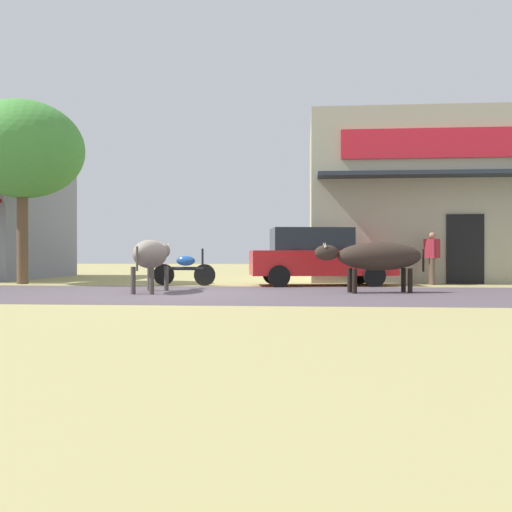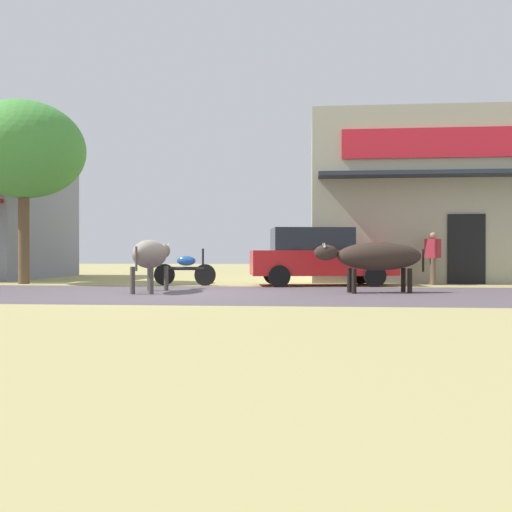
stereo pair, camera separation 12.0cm
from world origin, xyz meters
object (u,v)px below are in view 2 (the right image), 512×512
parked_hatchback_car (319,256)px  cow_far_dark (376,257)px  cow_near_brown (151,255)px  roadside_tree (24,150)px  parked_motorcycle (185,269)px  pedestrian_by_shop (433,254)px

parked_hatchback_car → cow_far_dark: bearing=-67.7°
cow_near_brown → parked_hatchback_car: bearing=40.0°
roadside_tree → parked_motorcycle: (5.08, -0.51, -3.57)m
cow_far_dark → pedestrian_by_shop: 4.28m
roadside_tree → parked_motorcycle: size_ratio=3.01×
roadside_tree → pedestrian_by_shop: roadside_tree is taller
cow_far_dark → pedestrian_by_shop: size_ratio=1.66×
roadside_tree → cow_far_dark: bearing=-17.9°
cow_far_dark → pedestrian_by_shop: (2.05, 3.76, 0.07)m
roadside_tree → cow_near_brown: (4.89, -3.51, -3.15)m
roadside_tree → cow_far_dark: size_ratio=2.14×
parked_hatchback_car → parked_motorcycle: 3.83m
roadside_tree → cow_near_brown: bearing=-35.6°
roadside_tree → parked_motorcycle: bearing=-5.8°
parked_hatchback_car → cow_near_brown: parked_hatchback_car is taller
parked_motorcycle → cow_far_dark: size_ratio=0.71×
pedestrian_by_shop → cow_far_dark: bearing=-118.6°
roadside_tree → parked_hatchback_car: size_ratio=1.30×
roadside_tree → pedestrian_by_shop: bearing=2.3°
roadside_tree → parked_hatchback_car: roadside_tree is taller
roadside_tree → parked_motorcycle: 6.23m
roadside_tree → pedestrian_by_shop: 12.60m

